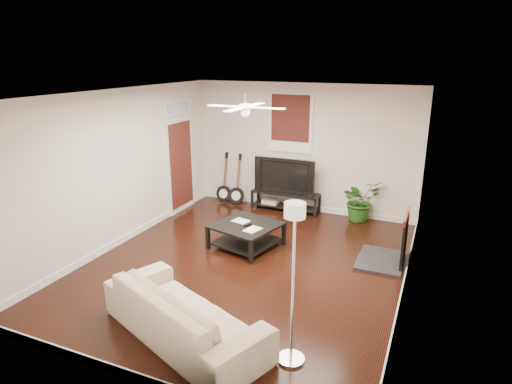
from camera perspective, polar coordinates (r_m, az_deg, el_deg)
room at (r=6.93m, az=-1.31°, el=1.07°), size 5.01×6.01×2.81m
brick_accent at (r=7.31m, az=20.19°, el=0.85°), size 0.02×2.20×2.80m
fireplace at (r=7.63m, az=17.31°, el=-5.68°), size 0.80×1.10×0.92m
window_back at (r=9.62m, az=4.49°, el=8.97°), size 1.00×0.06×1.30m
door_left at (r=9.74m, az=-9.86°, el=4.68°), size 0.08×1.00×2.50m
tv_stand at (r=9.85m, az=3.85°, el=-1.20°), size 1.53×0.41×0.43m
tv at (r=9.70m, az=3.96°, el=2.24°), size 1.37×0.18×0.79m
coffee_table at (r=7.98m, az=-1.26°, el=-5.67°), size 1.27×1.27×0.44m
sofa at (r=5.61m, az=-9.36°, el=-15.20°), size 2.52×1.74×0.69m
floor_lamp at (r=4.86m, az=4.82°, el=-12.06°), size 0.41×0.41×1.92m
potted_plant at (r=9.43m, az=13.40°, el=-1.04°), size 1.05×1.05×0.89m
guitar_left at (r=10.30m, az=-4.26°, el=1.87°), size 0.38×0.27×1.20m
guitar_right at (r=10.13m, az=-2.58°, el=1.62°), size 0.40×0.30×1.20m
ceiling_fan at (r=6.69m, az=-1.39°, el=10.99°), size 1.24×1.24×0.32m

